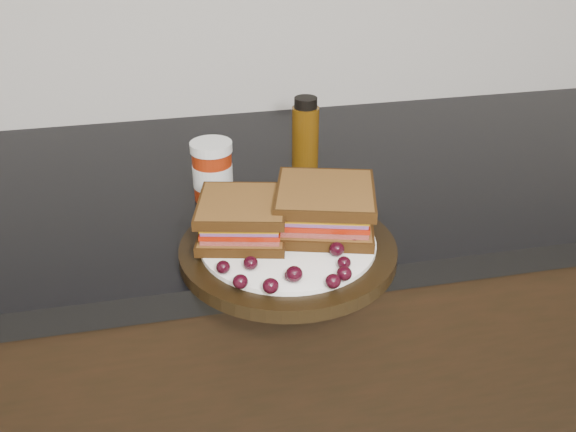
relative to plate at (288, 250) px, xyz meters
name	(u,v)px	position (x,y,z in m)	size (l,w,h in m)	color
base_cabinets	(216,396)	(-0.09, 0.25, -0.48)	(3.96, 0.58, 0.86)	black
countertop	(201,192)	(-0.09, 0.25, -0.03)	(3.98, 0.60, 0.04)	black
plate	(288,250)	(0.00, 0.00, 0.00)	(0.28, 0.28, 0.02)	black
sandwich_left	(242,218)	(-0.05, 0.02, 0.04)	(0.11, 0.11, 0.05)	brown
sandwich_right	(325,208)	(0.05, 0.02, 0.04)	(0.13, 0.13, 0.06)	brown
grape_0	(223,267)	(-0.09, -0.06, 0.02)	(0.02, 0.02, 0.02)	black
grape_1	(251,263)	(-0.06, -0.05, 0.02)	(0.02, 0.02, 0.02)	black
grape_2	(240,282)	(-0.08, -0.09, 0.02)	(0.02, 0.02, 0.02)	black
grape_3	(271,286)	(-0.04, -0.11, 0.02)	(0.02, 0.02, 0.02)	black
grape_4	(294,274)	(-0.01, -0.09, 0.02)	(0.02, 0.02, 0.02)	black
grape_5	(291,275)	(-0.02, -0.09, 0.02)	(0.02, 0.02, 0.01)	black
grape_6	(333,281)	(0.03, -0.11, 0.02)	(0.02, 0.02, 0.02)	black
grape_7	(344,274)	(0.04, -0.10, 0.02)	(0.02, 0.02, 0.02)	black
grape_8	(344,263)	(0.05, -0.08, 0.02)	(0.02, 0.02, 0.02)	black
grape_9	(337,249)	(0.05, -0.05, 0.02)	(0.02, 0.02, 0.02)	black
grape_10	(354,244)	(0.08, -0.04, 0.02)	(0.02, 0.02, 0.02)	black
grape_11	(352,237)	(0.08, -0.02, 0.02)	(0.02, 0.02, 0.02)	black
grape_12	(361,234)	(0.09, -0.02, 0.02)	(0.02, 0.02, 0.02)	black
grape_13	(355,218)	(0.10, 0.02, 0.02)	(0.02, 0.02, 0.02)	black
grape_14	(333,213)	(0.07, 0.05, 0.02)	(0.02, 0.02, 0.02)	black
grape_15	(317,217)	(0.05, 0.03, 0.02)	(0.02, 0.02, 0.02)	black
grape_16	(242,221)	(-0.05, 0.05, 0.02)	(0.02, 0.02, 0.02)	black
grape_17	(233,228)	(-0.07, 0.03, 0.02)	(0.02, 0.02, 0.02)	black
grape_18	(217,238)	(-0.09, 0.01, 0.02)	(0.02, 0.02, 0.02)	black
grape_19	(221,243)	(-0.09, 0.00, 0.02)	(0.02, 0.02, 0.02)	black
grape_20	(245,245)	(-0.06, -0.01, 0.02)	(0.02, 0.02, 0.02)	black
grape_21	(247,229)	(-0.05, 0.03, 0.02)	(0.02, 0.02, 0.01)	black
grape_22	(241,233)	(-0.06, 0.02, 0.02)	(0.01, 0.01, 0.01)	black
grape_23	(217,235)	(-0.09, 0.02, 0.02)	(0.02, 0.02, 0.02)	black
condiment_jar	(213,171)	(-0.07, 0.18, 0.04)	(0.06, 0.06, 0.09)	maroon
oil_bottle	(305,134)	(0.09, 0.26, 0.05)	(0.04, 0.04, 0.12)	#502F08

